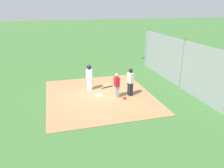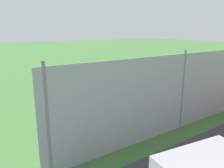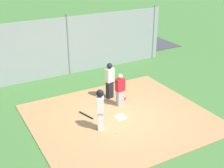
{
  "view_description": "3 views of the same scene",
  "coord_description": "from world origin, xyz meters",
  "px_view_note": "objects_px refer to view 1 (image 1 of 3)",
  "views": [
    {
      "loc": [
        -12.44,
        2.65,
        5.38
      ],
      "look_at": [
        -0.34,
        -0.72,
        0.83
      ],
      "focal_mm": 35.54,
      "sensor_mm": 36.0,
      "label": 1
    },
    {
      "loc": [
        -7.37,
        -11.29,
        4.12
      ],
      "look_at": [
        -0.15,
        -0.64,
        0.93
      ],
      "focal_mm": 35.15,
      "sensor_mm": 36.0,
      "label": 2
    },
    {
      "loc": [
        5.72,
        9.5,
        6.48
      ],
      "look_at": [
        -0.29,
        -1.26,
        1.0
      ],
      "focal_mm": 49.03,
      "sensor_mm": 36.0,
      "label": 3
    }
  ],
  "objects_px": {
    "parked_car_red": "(205,65)",
    "baseball_bat": "(107,87)",
    "baseball": "(82,92)",
    "home_plate": "(99,95)",
    "umpire": "(130,82)",
    "catcher_mask": "(125,98)",
    "runner": "(89,76)",
    "catcher": "(117,85)"
  },
  "relations": [
    {
      "from": "catcher",
      "to": "runner",
      "type": "distance_m",
      "value": 2.16
    },
    {
      "from": "baseball_bat",
      "to": "runner",
      "type": "bearing_deg",
      "value": -13.57
    },
    {
      "from": "runner",
      "to": "catcher",
      "type": "bearing_deg",
      "value": 63.44
    },
    {
      "from": "catcher",
      "to": "umpire",
      "type": "xyz_separation_m",
      "value": [
        0.04,
        -0.88,
        0.14
      ]
    },
    {
      "from": "umpire",
      "to": "catcher_mask",
      "type": "xyz_separation_m",
      "value": [
        -0.46,
        0.51,
        -0.85
      ]
    },
    {
      "from": "catcher",
      "to": "catcher_mask",
      "type": "xyz_separation_m",
      "value": [
        -0.41,
        -0.37,
        -0.71
      ]
    },
    {
      "from": "catcher_mask",
      "to": "umpire",
      "type": "bearing_deg",
      "value": -48.33
    },
    {
      "from": "baseball_bat",
      "to": "catcher_mask",
      "type": "bearing_deg",
      "value": 86.64
    },
    {
      "from": "umpire",
      "to": "catcher",
      "type": "bearing_deg",
      "value": -11.23
    },
    {
      "from": "parked_car_red",
      "to": "runner",
      "type": "bearing_deg",
      "value": -84.38
    },
    {
      "from": "baseball_bat",
      "to": "baseball",
      "type": "distance_m",
      "value": 1.85
    },
    {
      "from": "home_plate",
      "to": "baseball_bat",
      "type": "relative_size",
      "value": 0.53
    },
    {
      "from": "home_plate",
      "to": "baseball",
      "type": "relative_size",
      "value": 5.95
    },
    {
      "from": "catcher_mask",
      "to": "baseball",
      "type": "xyz_separation_m",
      "value": [
        1.69,
        2.31,
        -0.02
      ]
    },
    {
      "from": "home_plate",
      "to": "baseball_bat",
      "type": "distance_m",
      "value": 1.46
    },
    {
      "from": "baseball_bat",
      "to": "catcher_mask",
      "type": "xyz_separation_m",
      "value": [
        -2.16,
        -0.52,
        0.03
      ]
    },
    {
      "from": "home_plate",
      "to": "parked_car_red",
      "type": "distance_m",
      "value": 9.8
    },
    {
      "from": "catcher",
      "to": "catcher_mask",
      "type": "relative_size",
      "value": 6.25
    },
    {
      "from": "baseball_bat",
      "to": "parked_car_red",
      "type": "bearing_deg",
      "value": 171.91
    },
    {
      "from": "home_plate",
      "to": "parked_car_red",
      "type": "bearing_deg",
      "value": -74.99
    },
    {
      "from": "baseball_bat",
      "to": "parked_car_red",
      "type": "xyz_separation_m",
      "value": [
        1.32,
        -8.63,
        0.55
      ]
    },
    {
      "from": "umpire",
      "to": "parked_car_red",
      "type": "distance_m",
      "value": 8.19
    },
    {
      "from": "baseball",
      "to": "parked_car_red",
      "type": "bearing_deg",
      "value": -80.25
    },
    {
      "from": "umpire",
      "to": "baseball_bat",
      "type": "distance_m",
      "value": 2.17
    },
    {
      "from": "catcher",
      "to": "runner",
      "type": "height_order",
      "value": "runner"
    },
    {
      "from": "parked_car_red",
      "to": "baseball_bat",
      "type": "bearing_deg",
      "value": -83.71
    },
    {
      "from": "home_plate",
      "to": "parked_car_red",
      "type": "relative_size",
      "value": 0.1
    },
    {
      "from": "catcher",
      "to": "catcher_mask",
      "type": "height_order",
      "value": "catcher"
    },
    {
      "from": "umpire",
      "to": "parked_car_red",
      "type": "bearing_deg",
      "value": -172.29
    },
    {
      "from": "home_plate",
      "to": "catcher_mask",
      "type": "bearing_deg",
      "value": -125.35
    },
    {
      "from": "catcher",
      "to": "runner",
      "type": "bearing_deg",
      "value": -54.67
    },
    {
      "from": "baseball_bat",
      "to": "parked_car_red",
      "type": "distance_m",
      "value": 8.75
    },
    {
      "from": "runner",
      "to": "parked_car_red",
      "type": "distance_m",
      "value": 9.95
    },
    {
      "from": "baseball",
      "to": "catcher_mask",
      "type": "bearing_deg",
      "value": -126.17
    },
    {
      "from": "baseball_bat",
      "to": "home_plate",
      "type": "bearing_deg",
      "value": 39.12
    },
    {
      "from": "runner",
      "to": "baseball",
      "type": "distance_m",
      "value": 1.17
    },
    {
      "from": "home_plate",
      "to": "baseball_bat",
      "type": "xyz_separation_m",
      "value": [
        1.21,
        -0.82,
        0.02
      ]
    },
    {
      "from": "baseball_bat",
      "to": "umpire",
      "type": "bearing_deg",
      "value": 104.34
    },
    {
      "from": "home_plate",
      "to": "baseball_bat",
      "type": "bearing_deg",
      "value": -34.07
    },
    {
      "from": "runner",
      "to": "baseball_bat",
      "type": "relative_size",
      "value": 2.01
    },
    {
      "from": "baseball",
      "to": "catcher",
      "type": "bearing_deg",
      "value": -123.33
    },
    {
      "from": "home_plate",
      "to": "umpire",
      "type": "bearing_deg",
      "value": -104.88
    }
  ]
}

